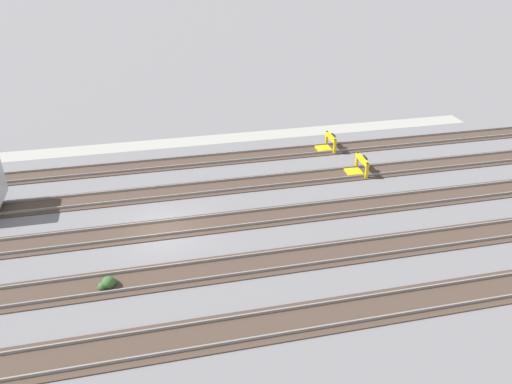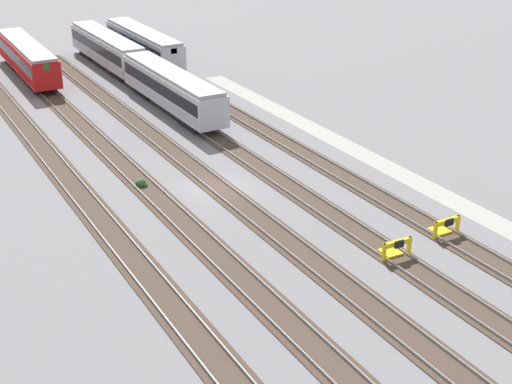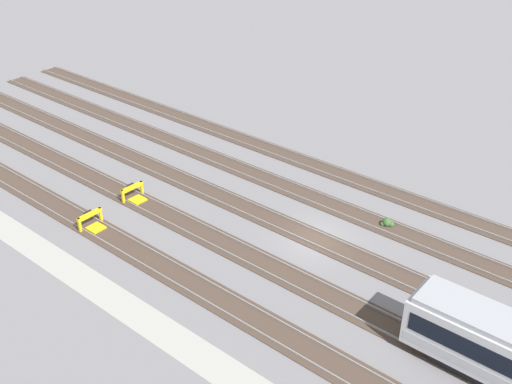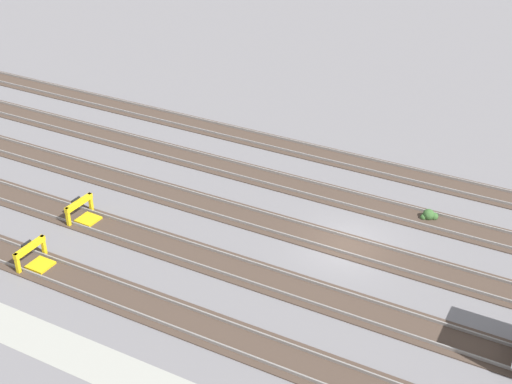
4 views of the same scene
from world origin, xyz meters
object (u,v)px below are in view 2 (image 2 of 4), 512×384
at_px(bumper_stop_near_inner_track, 394,248).
at_px(weed_clump, 141,183).
at_px(subway_car_front_row_centre, 27,58).
at_px(subway_car_front_row_left_inner, 107,49).
at_px(bumper_stop_nearest_track, 444,227).
at_px(subway_car_front_row_leftmost, 144,44).
at_px(subway_car_front_row_right_inner, 172,89).

height_order(bumper_stop_near_inner_track, weed_clump, bumper_stop_near_inner_track).
bearing_deg(subway_car_front_row_centre, subway_car_front_row_left_inner, -89.64).
bearing_deg(subway_car_front_row_left_inner, weed_clump, 165.01).
relative_size(bumper_stop_nearest_track, weed_clump, 2.18).
bearing_deg(weed_clump, subway_car_front_row_centre, -0.31).
relative_size(subway_car_front_row_leftmost, subway_car_front_row_right_inner, 1.00).
xyz_separation_m(subway_car_front_row_left_inner, weed_clump, (-34.06, 9.12, -1.80)).
distance_m(subway_car_front_row_left_inner, bumper_stop_near_inner_track, 50.79).
height_order(subway_car_front_row_leftmost, subway_car_front_row_centre, same).
xyz_separation_m(subway_car_front_row_leftmost, bumper_stop_near_inner_track, (-50.88, 4.48, -1.53)).
bearing_deg(bumper_stop_nearest_track, bumper_stop_near_inner_track, 98.52).
bearing_deg(bumper_stop_nearest_track, subway_car_front_row_right_inner, 8.17).
distance_m(subway_car_front_row_centre, bumper_stop_near_inner_track, 51.51).
relative_size(subway_car_front_row_leftmost, subway_car_front_row_centre, 1.00).
height_order(subway_car_front_row_centre, subway_car_front_row_right_inner, same).
relative_size(subway_car_front_row_centre, weed_clump, 19.61).
xyz_separation_m(subway_car_front_row_leftmost, subway_car_front_row_centre, (-0.17, 13.38, 0.00)).
distance_m(subway_car_front_row_left_inner, weed_clump, 35.31).
distance_m(subway_car_front_row_leftmost, subway_car_front_row_right_inner, 19.38).
height_order(subway_car_front_row_left_inner, subway_car_front_row_right_inner, same).
bearing_deg(subway_car_front_row_centre, weed_clump, 179.69).
distance_m(subway_car_front_row_left_inner, bumper_stop_nearest_track, 50.31).
relative_size(subway_car_front_row_leftmost, bumper_stop_nearest_track, 8.99).
distance_m(subway_car_front_row_leftmost, subway_car_front_row_left_inner, 4.45).
bearing_deg(subway_car_front_row_left_inner, bumper_stop_near_inner_track, 179.97).
xyz_separation_m(subway_car_front_row_left_inner, bumper_stop_near_inner_track, (-50.76, 0.03, -1.53)).
relative_size(subway_car_front_row_left_inner, bumper_stop_near_inner_track, 8.98).
distance_m(subway_car_front_row_leftmost, weed_clump, 36.82).
bearing_deg(subway_car_front_row_leftmost, bumper_stop_near_inner_track, 174.97).
bearing_deg(bumper_stop_nearest_track, weed_clump, 40.16).
bearing_deg(bumper_stop_near_inner_track, weed_clump, 28.57).
distance_m(subway_car_front_row_centre, bumper_stop_nearest_track, 51.81).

